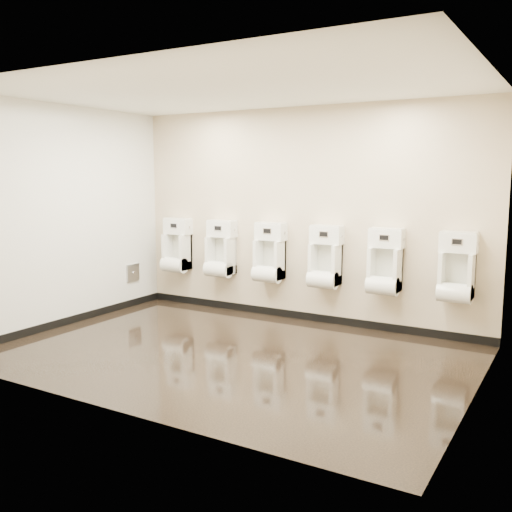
{
  "coord_description": "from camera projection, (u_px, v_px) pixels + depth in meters",
  "views": [
    {
      "loc": [
        3.25,
        -5.03,
        1.93
      ],
      "look_at": [
        -0.0,
        0.55,
        1.01
      ],
      "focal_mm": 40.0,
      "sensor_mm": 36.0,
      "label": 1
    }
  ],
  "objects": [
    {
      "name": "urinal_5",
      "position": [
        457.0,
        273.0,
        6.45
      ],
      "size": [
        0.42,
        0.32,
        0.79
      ],
      "color": "white",
      "rests_on": "back_wall"
    },
    {
      "name": "ground",
      "position": [
        231.0,
        354.0,
        6.19
      ],
      "size": [
        5.0,
        3.5,
        0.0
      ],
      "primitive_type": "cube",
      "color": "black",
      "rests_on": "ground"
    },
    {
      "name": "urinal_1",
      "position": [
        220.0,
        253.0,
        8.05
      ],
      "size": [
        0.42,
        0.32,
        0.79
      ],
      "color": "white",
      "rests_on": "back_wall"
    },
    {
      "name": "right_wall",
      "position": [
        482.0,
        239.0,
        4.75
      ],
      "size": [
        0.02,
        3.5,
        2.8
      ],
      "primitive_type": "cube",
      "color": "beige",
      "rests_on": "ground"
    },
    {
      "name": "urinal_2",
      "position": [
        269.0,
        257.0,
        7.66
      ],
      "size": [
        0.42,
        0.32,
        0.79
      ],
      "color": "white",
      "rests_on": "back_wall"
    },
    {
      "name": "left_wall",
      "position": [
        65.0,
        217.0,
        7.24
      ],
      "size": [
        0.02,
        3.5,
        2.8
      ],
      "primitive_type": "cube",
      "color": "beige",
      "rests_on": "ground"
    },
    {
      "name": "urinal_0",
      "position": [
        177.0,
        249.0,
        8.44
      ],
      "size": [
        0.42,
        0.32,
        0.79
      ],
      "color": "white",
      "rests_on": "back_wall"
    },
    {
      "name": "skirting_back",
      "position": [
        300.0,
        315.0,
        7.67
      ],
      "size": [
        5.0,
        0.02,
        0.1
      ],
      "primitive_type": "cube",
      "color": "black",
      "rests_on": "ground"
    },
    {
      "name": "urinal_3",
      "position": [
        325.0,
        262.0,
        7.26
      ],
      "size": [
        0.42,
        0.32,
        0.79
      ],
      "color": "white",
      "rests_on": "back_wall"
    },
    {
      "name": "skirting_left",
      "position": [
        70.0,
        320.0,
        7.43
      ],
      "size": [
        0.02,
        3.5,
        0.1
      ],
      "primitive_type": "cube",
      "color": "black",
      "rests_on": "ground"
    },
    {
      "name": "ceiling",
      "position": [
        229.0,
        88.0,
        5.8
      ],
      "size": [
        5.0,
        3.5,
        0.0
      ],
      "primitive_type": "cube",
      "color": "white"
    },
    {
      "name": "front_wall",
      "position": [
        110.0,
        243.0,
        4.5
      ],
      "size": [
        5.0,
        0.02,
        2.8
      ],
      "primitive_type": "cube",
      "color": "beige",
      "rests_on": "ground"
    },
    {
      "name": "tile_overlay_left",
      "position": [
        65.0,
        217.0,
        7.24
      ],
      "size": [
        0.01,
        3.5,
        2.8
      ],
      "primitive_type": "cube",
      "color": "white",
      "rests_on": "ground"
    },
    {
      "name": "urinal_4",
      "position": [
        385.0,
        267.0,
        6.87
      ],
      "size": [
        0.42,
        0.32,
        0.79
      ],
      "color": "white",
      "rests_on": "back_wall"
    },
    {
      "name": "back_wall",
      "position": [
        302.0,
        215.0,
        7.49
      ],
      "size": [
        5.0,
        0.02,
        2.8
      ],
      "primitive_type": "cube",
      "color": "beige",
      "rests_on": "ground"
    },
    {
      "name": "access_panel",
      "position": [
        133.0,
        273.0,
        8.39
      ],
      "size": [
        0.04,
        0.25,
        0.25
      ],
      "color": "#9E9EA3",
      "rests_on": "left_wall"
    }
  ]
}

